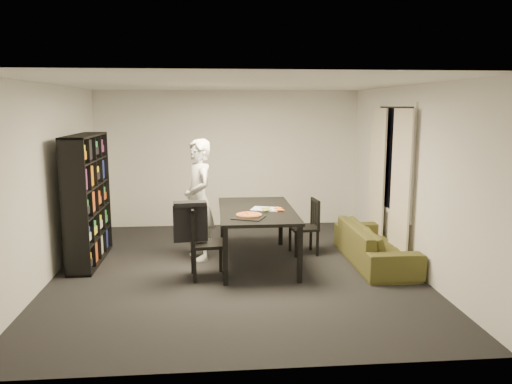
{
  "coord_description": "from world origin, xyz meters",
  "views": [
    {
      "loc": [
        -0.31,
        -6.83,
        2.31
      ],
      "look_at": [
        0.33,
        0.42,
        1.05
      ],
      "focal_mm": 35.0,
      "sensor_mm": 36.0,
      "label": 1
    }
  ],
  "objects": [
    {
      "name": "draped_jacket",
      "position": [
        -0.61,
        -0.3,
        0.81
      ],
      "size": [
        0.46,
        0.23,
        0.54
      ],
      "rotation": [
        0.0,
        0.0,
        1.67
      ],
      "color": "black",
      "rests_on": "chair_left"
    },
    {
      "name": "chair_right",
      "position": [
        1.19,
        0.71,
        0.5
      ],
      "size": [
        0.45,
        0.45,
        0.87
      ],
      "rotation": [
        0.0,
        0.0,
        -1.47
      ],
      "color": "black",
      "rests_on": "room"
    },
    {
      "name": "pepperoni_pizza",
      "position": [
        0.18,
        -0.18,
        0.84
      ],
      "size": [
        0.35,
        0.35,
        0.03
      ],
      "rotation": [
        0.0,
        0.0,
        0.11
      ],
      "color": "#AB6E31",
      "rests_on": "dining_table"
    },
    {
      "name": "curtain_right",
      "position": [
        2.4,
        1.12,
        1.15
      ],
      "size": [
        0.03,
        0.7,
        2.25
      ],
      "primitive_type": "cube",
      "color": "beige",
      "rests_on": "room"
    },
    {
      "name": "window_pane",
      "position": [
        2.48,
        0.6,
        1.5
      ],
      "size": [
        0.02,
        1.4,
        1.6
      ],
      "primitive_type": "cube",
      "color": "black",
      "rests_on": "room"
    },
    {
      "name": "chair_left",
      "position": [
        -0.48,
        -0.28,
        0.56
      ],
      "size": [
        0.5,
        0.5,
        0.98
      ],
      "rotation": [
        0.0,
        0.0,
        1.67
      ],
      "color": "black",
      "rests_on": "room"
    },
    {
      "name": "window_frame",
      "position": [
        2.48,
        0.6,
        1.5
      ],
      "size": [
        0.03,
        1.52,
        1.72
      ],
      "primitive_type": "cube",
      "color": "white",
      "rests_on": "room"
    },
    {
      "name": "kitchen_towel",
      "position": [
        0.46,
        0.31,
        0.82
      ],
      "size": [
        0.48,
        0.41,
        0.01
      ],
      "primitive_type": "cube",
      "rotation": [
        0.0,
        0.0,
        -0.33
      ],
      "color": "white",
      "rests_on": "dining_table"
    },
    {
      "name": "dining_table",
      "position": [
        0.33,
        0.32,
        0.74
      ],
      "size": [
        1.08,
        1.95,
        0.81
      ],
      "color": "black",
      "rests_on": "room"
    },
    {
      "name": "pizza_slices",
      "position": [
        0.55,
        0.24,
        0.83
      ],
      "size": [
        0.45,
        0.42,
        0.01
      ],
      "primitive_type": null,
      "rotation": [
        0.0,
        0.0,
        0.34
      ],
      "color": "gold",
      "rests_on": "dining_table"
    },
    {
      "name": "room",
      "position": [
        0.0,
        0.0,
        1.3
      ],
      "size": [
        5.01,
        5.51,
        2.61
      ],
      "color": "black",
      "rests_on": "ground"
    },
    {
      "name": "bookshelf",
      "position": [
        -2.16,
        0.6,
        0.95
      ],
      "size": [
        0.35,
        1.5,
        1.9
      ],
      "primitive_type": "cube",
      "color": "black",
      "rests_on": "room"
    },
    {
      "name": "baking_tray",
      "position": [
        0.16,
        -0.26,
        0.82
      ],
      "size": [
        0.49,
        0.45,
        0.01
      ],
      "primitive_type": "cube",
      "rotation": [
        0.0,
        0.0,
        -0.4
      ],
      "color": "black",
      "rests_on": "dining_table"
    },
    {
      "name": "person",
      "position": [
        -0.52,
        0.61,
        0.91
      ],
      "size": [
        0.63,
        0.77,
        1.83
      ],
      "primitive_type": "imported",
      "rotation": [
        0.0,
        0.0,
        -1.24
      ],
      "color": "white",
      "rests_on": "room"
    },
    {
      "name": "curtain_left",
      "position": [
        2.4,
        0.08,
        1.15
      ],
      "size": [
        0.03,
        0.7,
        2.25
      ],
      "primitive_type": "cube",
      "color": "beige",
      "rests_on": "room"
    },
    {
      "name": "sofa",
      "position": [
        2.08,
        0.15,
        0.28
      ],
      "size": [
        0.76,
        1.94,
        0.57
      ],
      "primitive_type": "imported",
      "rotation": [
        0.0,
        0.0,
        1.57
      ],
      "color": "#46461C",
      "rests_on": "room"
    }
  ]
}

